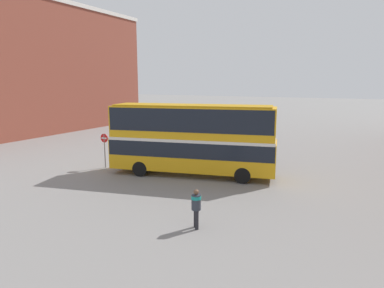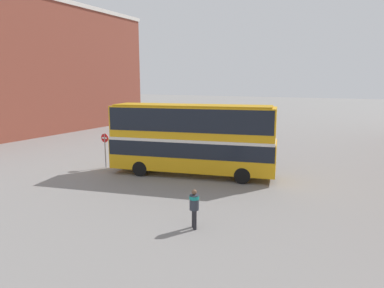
# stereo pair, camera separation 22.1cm
# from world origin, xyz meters

# --- Properties ---
(ground_plane) EXTENTS (240.00, 240.00, 0.00)m
(ground_plane) POSITION_xyz_m (0.00, 0.00, 0.00)
(ground_plane) COLOR gray
(building_row_left) EXTENTS (8.34, 34.05, 15.91)m
(building_row_left) POSITION_xyz_m (-25.92, 7.99, 7.97)
(building_row_left) COLOR brown
(building_row_left) RESTS_ON ground_plane
(double_decker_bus) EXTENTS (11.35, 4.99, 4.79)m
(double_decker_bus) POSITION_xyz_m (0.88, -0.34, 2.73)
(double_decker_bus) COLOR gold
(double_decker_bus) RESTS_ON ground_plane
(pedestrian_foreground) EXTENTS (0.61, 0.61, 1.76)m
(pedestrian_foreground) POSITION_xyz_m (4.99, -7.91, 1.08)
(pedestrian_foreground) COLOR #232328
(pedestrian_foreground) RESTS_ON ground_plane
(parked_car_kerb_near) EXTENTS (4.09, 2.06, 1.70)m
(parked_car_kerb_near) POSITION_xyz_m (-5.02, 12.62, 0.84)
(parked_car_kerb_near) COLOR maroon
(parked_car_kerb_near) RESTS_ON ground_plane
(parked_car_kerb_far) EXTENTS (4.92, 2.79, 1.54)m
(parked_car_kerb_far) POSITION_xyz_m (-12.96, 17.34, 0.78)
(parked_car_kerb_far) COLOR navy
(parked_car_kerb_far) RESTS_ON ground_plane
(no_entry_sign) EXTENTS (0.66, 0.08, 2.55)m
(no_entry_sign) POSITION_xyz_m (-5.74, -1.51, 1.73)
(no_entry_sign) COLOR gray
(no_entry_sign) RESTS_ON ground_plane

